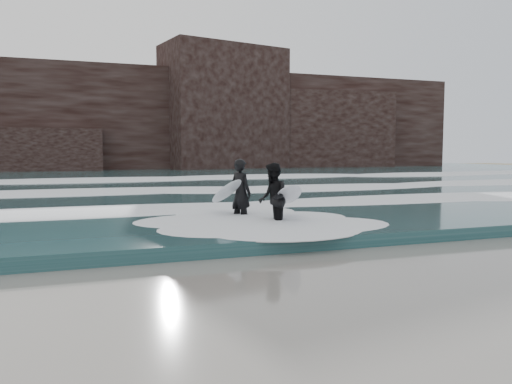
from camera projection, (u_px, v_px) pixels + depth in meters
ground at (430, 288)px, 7.57m from camera, size 120.00×120.00×0.00m
sea at (155, 178)px, 34.80m from camera, size 90.00×52.00×0.30m
headland at (130, 121)px, 50.36m from camera, size 70.00×9.00×10.00m
foam_near at (245, 203)px, 15.99m from camera, size 60.00×3.20×0.20m
foam_mid at (196, 187)px, 22.57m from camera, size 60.00×4.00×0.24m
foam_far at (164, 177)px, 31.02m from camera, size 60.00×4.80×0.30m
surfer_left at (239, 193)px, 13.63m from camera, size 1.11×1.78×1.86m
surfer_right at (275, 198)px, 12.44m from camera, size 1.47×2.29×1.78m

